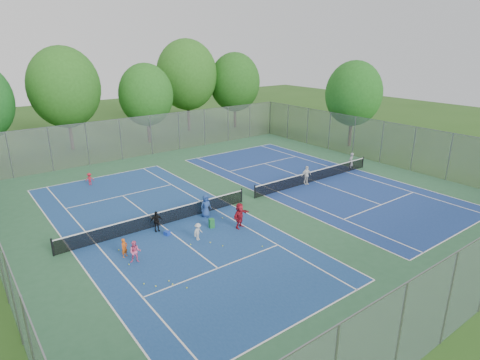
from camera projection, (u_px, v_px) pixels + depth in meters
name	position (u px, v px, depth m)	size (l,w,h in m)	color
ground	(248.00, 200.00, 29.28)	(120.00, 120.00, 0.00)	#274E18
court_pad	(248.00, 200.00, 29.28)	(32.00, 32.00, 0.01)	#2A5A39
court_left	(161.00, 225.00, 25.29)	(10.97, 23.77, 0.01)	navy
court_right	(314.00, 181.00, 33.26)	(10.97, 23.77, 0.01)	navy
net_left	(161.00, 219.00, 25.15)	(12.87, 0.10, 0.91)	black
net_right	(315.00, 176.00, 33.12)	(12.87, 0.10, 0.91)	black
fence_north	(151.00, 135.00, 40.70)	(32.00, 0.10, 4.00)	gray
fence_east	(382.00, 142.00, 37.74)	(32.00, 0.10, 4.00)	gray
tree_nl	(64.00, 87.00, 41.08)	(7.20, 7.20, 10.69)	#443326
tree_nc	(146.00, 95.00, 44.50)	(6.00, 6.00, 8.85)	#443326
tree_nr	(187.00, 75.00, 50.21)	(7.60, 7.60, 11.42)	#443326
tree_ne	(235.00, 82.00, 52.47)	(6.60, 6.60, 9.77)	#443326
tree_side_e	(354.00, 94.00, 42.76)	(6.00, 6.00, 9.20)	#443326
ball_crate	(167.00, 233.00, 23.97)	(0.30, 0.30, 0.26)	#1739AE
ball_hopper	(212.00, 223.00, 24.87)	(0.30, 0.30, 0.60)	#248438
student_a	(124.00, 248.00, 21.40)	(0.40, 0.26, 1.09)	orange
student_b	(135.00, 252.00, 20.85)	(0.60, 0.47, 1.23)	#ED5C8E
student_c	(198.00, 232.00, 23.25)	(0.69, 0.39, 1.06)	beige
student_d	(156.00, 221.00, 24.30)	(0.77, 0.32, 1.32)	black
student_e	(206.00, 206.00, 26.28)	(0.76, 0.49, 1.55)	navy
student_f	(240.00, 216.00, 24.70)	(1.53, 0.49, 1.65)	maroon
child_far_baseline	(90.00, 179.00, 32.25)	(0.66, 0.38, 1.02)	#B41929
instructor	(351.00, 162.00, 35.79)	(0.61, 0.40, 1.66)	gray
teen_court_b	(306.00, 175.00, 32.32)	(0.91, 0.38, 1.56)	white
tennis_ball_0	(119.00, 250.00, 22.19)	(0.07, 0.07, 0.07)	#D3ED37
tennis_ball_1	(156.00, 286.00, 18.91)	(0.07, 0.07, 0.07)	#E4EF37
tennis_ball_2	(173.00, 284.00, 19.07)	(0.07, 0.07, 0.07)	yellow
tennis_ball_3	(262.00, 247.00, 22.59)	(0.07, 0.07, 0.07)	#B3CA2F
tennis_ball_4	(222.00, 218.00, 26.25)	(0.07, 0.07, 0.07)	#D8E936
tennis_ball_5	(187.00, 288.00, 18.79)	(0.07, 0.07, 0.07)	#BBDA32
tennis_ball_6	(191.00, 245.00, 22.80)	(0.07, 0.07, 0.07)	#CBEE37
tennis_ball_7	(144.00, 284.00, 19.10)	(0.07, 0.07, 0.07)	#C8E735
tennis_ball_8	(129.00, 265.00, 20.76)	(0.07, 0.07, 0.07)	#B4D531
tennis_ball_9	(223.00, 246.00, 22.65)	(0.07, 0.07, 0.07)	#BACC2F
tennis_ball_10	(210.00, 243.00, 23.03)	(0.07, 0.07, 0.07)	yellow
tennis_ball_11	(169.00, 281.00, 19.33)	(0.07, 0.07, 0.07)	yellow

